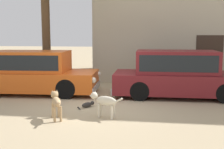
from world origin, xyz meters
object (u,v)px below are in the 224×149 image
at_px(stray_dog_tan, 56,101).
at_px(stray_dog_spotted, 104,101).
at_px(parked_sedan_nearest, 33,72).
at_px(parked_sedan_second, 178,73).
at_px(stray_cat, 88,105).

bearing_deg(stray_dog_tan, stray_dog_spotted, -101.98).
relative_size(parked_sedan_nearest, parked_sedan_second, 1.02).
xyz_separation_m(parked_sedan_nearest, stray_cat, (2.42, -1.70, -0.72)).
relative_size(stray_dog_tan, stray_cat, 1.83).
bearing_deg(stray_dog_spotted, stray_cat, -37.64).
distance_m(stray_dog_tan, stray_cat, 1.39).
bearing_deg(stray_cat, parked_sedan_second, -18.05).
bearing_deg(stray_dog_spotted, parked_sedan_second, -108.92).
xyz_separation_m(parked_sedan_nearest, stray_dog_spotted, (3.07, -2.64, -0.37)).
relative_size(parked_sedan_second, stray_dog_tan, 4.76).
distance_m(parked_sedan_nearest, stray_cat, 3.05).
height_order(parked_sedan_second, stray_dog_spotted, parked_sedan_second).
distance_m(stray_dog_spotted, stray_dog_tan, 1.21).
height_order(stray_dog_spotted, stray_cat, stray_dog_spotted).
bearing_deg(stray_cat, stray_dog_tan, -165.34).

